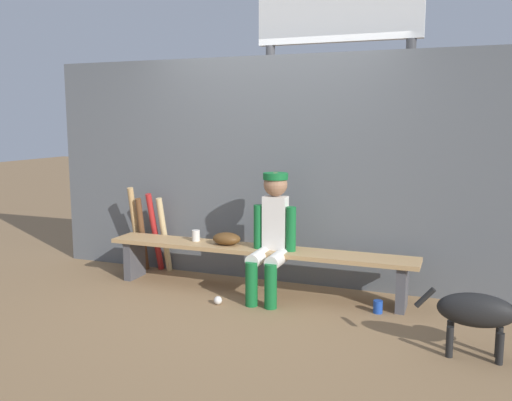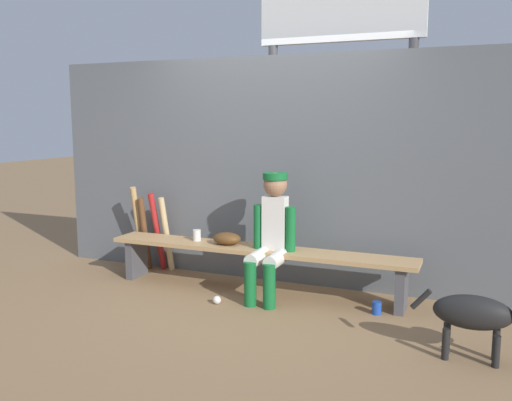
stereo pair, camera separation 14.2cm
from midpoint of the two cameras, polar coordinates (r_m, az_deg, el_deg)
name	(u,v)px [view 1 (the left image)]	position (r m, az deg, el deg)	size (l,w,h in m)	color
ground_plane	(256,292)	(5.29, -0.78, -9.55)	(30.00, 30.00, 0.00)	olive
chainlink_fence	(271,171)	(5.46, 0.85, 3.13)	(4.97, 0.03, 2.26)	#595E63
dugout_bench	(256,256)	(5.20, -0.79, -5.85)	(3.02, 0.36, 0.44)	tan
player_seated	(271,232)	(4.97, 0.80, -3.28)	(0.41, 0.55, 1.16)	silver
baseball_glove	(227,239)	(5.28, -3.87, -4.02)	(0.28, 0.20, 0.12)	#593819
bat_wood_natural	(164,235)	(5.94, -10.27, -3.58)	(0.06, 0.06, 0.83)	tan
bat_aluminum_red	(155,232)	(6.00, -11.22, -3.27)	(0.06, 0.06, 0.87)	#B22323
bat_wood_dark	(142,234)	(6.04, -12.49, -3.48)	(0.06, 0.06, 0.82)	brown
bat_wood_tan	(135,228)	(6.11, -13.18, -2.85)	(0.06, 0.06, 0.93)	tan
baseball	(218,300)	(4.96, -4.84, -10.39)	(0.07, 0.07, 0.07)	white
cup_on_ground	(378,307)	(4.83, 11.82, -10.85)	(0.08, 0.08, 0.11)	#1E47AD
cup_on_bench	(196,236)	(5.47, -7.06, -3.67)	(0.08, 0.08, 0.11)	silver
scoreboard	(343,47)	(5.89, 8.45, 15.63)	(1.99, 0.27, 3.44)	#3F3F42
dog	(485,312)	(4.08, 21.95, -10.77)	(0.84, 0.20, 0.49)	black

